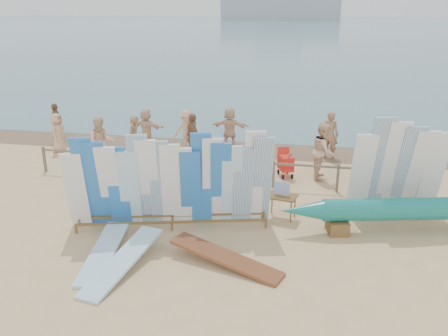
% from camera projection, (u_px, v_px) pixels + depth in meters
% --- Properties ---
extents(ground, '(160.00, 160.00, 0.00)m').
position_uv_depth(ground, '(189.00, 222.00, 12.81)').
color(ground, tan).
rests_on(ground, ground).
extents(ocean, '(320.00, 240.00, 0.02)m').
position_uv_depth(ocean, '(308.00, 26.00, 131.62)').
color(ocean, '#456D7B').
rests_on(ocean, ground).
extents(wet_sand_strip, '(40.00, 2.60, 0.01)m').
position_uv_depth(wet_sand_strip, '(234.00, 147.00, 19.49)').
color(wet_sand_strip, brown).
rests_on(wet_sand_strip, ground).
extents(distant_ship, '(45.00, 8.00, 14.00)m').
position_uv_depth(distant_ship, '(280.00, 6.00, 180.32)').
color(distant_ship, '#999EA3').
rests_on(distant_ship, ocean).
extents(fence, '(12.08, 0.08, 0.90)m').
position_uv_depth(fence, '(212.00, 165.00, 15.39)').
color(fence, '#685F4E').
rests_on(fence, ground).
extents(main_surfboard_rack, '(5.25, 1.98, 2.66)m').
position_uv_depth(main_surfboard_rack, '(171.00, 185.00, 12.12)').
color(main_surfboard_rack, brown).
rests_on(main_surfboard_rack, ground).
extents(side_surfboard_rack, '(2.58, 1.12, 2.88)m').
position_uv_depth(side_surfboard_rack, '(397.00, 172.00, 12.77)').
color(side_surfboard_rack, brown).
rests_on(side_surfboard_rack, ground).
extents(outrigger_canoe, '(6.49, 2.04, 0.93)m').
position_uv_depth(outrigger_canoe, '(408.00, 210.00, 12.07)').
color(outrigger_canoe, brown).
rests_on(outrigger_canoe, ground).
extents(vendor_table, '(0.90, 0.72, 1.06)m').
position_uv_depth(vendor_table, '(281.00, 206.00, 12.93)').
color(vendor_table, brown).
rests_on(vendor_table, ground).
extents(flat_board_c, '(2.72, 1.43, 0.38)m').
position_uv_depth(flat_board_c, '(226.00, 265.00, 10.67)').
color(flat_board_c, brown).
rests_on(flat_board_c, ground).
extents(flat_board_b, '(1.05, 2.74, 0.42)m').
position_uv_depth(flat_board_b, '(123.00, 269.00, 10.50)').
color(flat_board_b, '#90C8E7').
rests_on(flat_board_b, ground).
extents(flat_board_a, '(0.92, 2.75, 0.25)m').
position_uv_depth(flat_board_a, '(104.00, 257.00, 11.03)').
color(flat_board_a, '#90C8E7').
rests_on(flat_board_a, ground).
extents(beach_chair_left, '(0.61, 0.63, 0.91)m').
position_uv_depth(beach_chair_left, '(201.00, 169.00, 16.07)').
color(beach_chair_left, red).
rests_on(beach_chair_left, ground).
extents(beach_chair_right, '(0.62, 0.64, 0.84)m').
position_uv_depth(beach_chair_right, '(253.00, 170.00, 16.03)').
color(beach_chair_right, red).
rests_on(beach_chair_right, ground).
extents(stroller, '(0.71, 0.83, 0.96)m').
position_uv_depth(stroller, '(285.00, 166.00, 16.09)').
color(stroller, red).
rests_on(stroller, ground).
extents(beachgoer_0, '(0.42, 0.79, 1.56)m').
position_uv_depth(beachgoer_0, '(58.00, 133.00, 18.71)').
color(beachgoer_0, tan).
rests_on(beachgoer_0, ground).
extents(beachgoer_4, '(0.96, 1.13, 1.80)m').
position_uv_depth(beachgoer_4, '(193.00, 137.00, 17.56)').
color(beachgoer_4, '#8C6042').
rests_on(beachgoer_4, ground).
extents(beachgoer_7, '(0.73, 0.52, 1.80)m').
position_uv_depth(beachgoer_7, '(330.00, 135.00, 17.95)').
color(beachgoer_7, '#8C6042').
rests_on(beachgoer_7, ground).
extents(beachgoer_extra_0, '(0.69, 1.16, 1.67)m').
position_uv_depth(beachgoer_extra_0, '(397.00, 146.00, 16.68)').
color(beachgoer_extra_0, tan).
rests_on(beachgoer_extra_0, ground).
extents(beachgoer_9, '(0.62, 1.07, 1.55)m').
position_uv_depth(beachgoer_9, '(398.00, 146.00, 16.94)').
color(beachgoer_9, tan).
rests_on(beachgoer_9, ground).
extents(beachgoer_2, '(1.00, 0.79, 1.85)m').
position_uv_depth(beachgoer_2, '(101.00, 142.00, 16.84)').
color(beachgoer_2, beige).
rests_on(beachgoer_2, ground).
extents(beachgoer_1, '(0.36, 0.65, 1.77)m').
position_uv_depth(beachgoer_1, '(134.00, 140.00, 17.32)').
color(beachgoer_1, '#8C6042').
rests_on(beachgoer_1, ground).
extents(beachgoer_5, '(1.56, 0.56, 1.66)m').
position_uv_depth(beachgoer_5, '(230.00, 128.00, 19.27)').
color(beachgoer_5, beige).
rests_on(beachgoer_5, ground).
extents(beachgoer_11, '(1.55, 0.88, 1.59)m').
position_uv_depth(beachgoer_11, '(146.00, 128.00, 19.36)').
color(beachgoer_11, beige).
rests_on(beachgoer_11, ground).
extents(beachgoer_extra_1, '(0.80, 1.04, 1.63)m').
position_uv_depth(beachgoer_extra_1, '(56.00, 122.00, 20.21)').
color(beachgoer_extra_1, '#8C6042').
rests_on(beachgoer_extra_1, ground).
extents(beachgoer_8, '(0.49, 0.94, 1.90)m').
position_uv_depth(beachgoer_8, '(323.00, 151.00, 15.77)').
color(beachgoer_8, beige).
rests_on(beachgoer_8, ground).
extents(beachgoer_3, '(1.16, 0.72, 1.68)m').
position_uv_depth(beachgoer_3, '(187.00, 131.00, 18.72)').
color(beachgoer_3, tan).
rests_on(beachgoer_3, ground).
extents(beachgoer_6, '(0.70, 0.89, 1.64)m').
position_uv_depth(beachgoer_6, '(253.00, 156.00, 15.66)').
color(beachgoer_6, tan).
rests_on(beachgoer_6, ground).
extents(beachgoer_10, '(0.45, 0.92, 1.53)m').
position_uv_depth(beachgoer_10, '(389.00, 154.00, 16.09)').
color(beachgoer_10, '#8C6042').
rests_on(beachgoer_10, ground).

